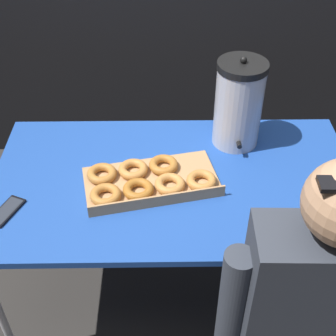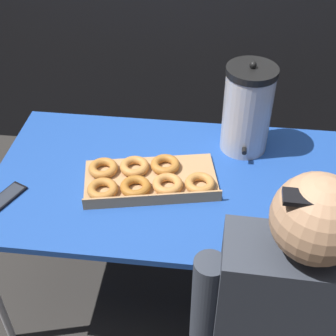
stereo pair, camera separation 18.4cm
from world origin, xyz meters
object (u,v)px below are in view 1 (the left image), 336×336
at_px(coffee_urn, 239,104).
at_px(cell_phone, 7,211).
at_px(person_seated, 304,329).
at_px(donut_box, 148,181).

relative_size(coffee_urn, cell_phone, 2.44).
relative_size(cell_phone, person_seated, 0.13).
height_order(donut_box, person_seated, person_seated).
relative_size(coffee_urn, person_seated, 0.32).
distance_m(donut_box, cell_phone, 0.54).
bearing_deg(donut_box, coffee_urn, 25.26).
bearing_deg(donut_box, cell_phone, -176.67).
height_order(donut_box, cell_phone, donut_box).
bearing_deg(person_seated, coffee_urn, -80.82).
distance_m(donut_box, coffee_urn, 0.51).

